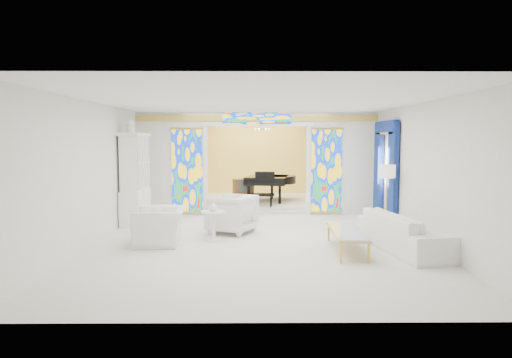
{
  "coord_description": "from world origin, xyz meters",
  "views": [
    {
      "loc": [
        -0.13,
        -11.35,
        2.22
      ],
      "look_at": [
        -0.04,
        0.2,
        1.21
      ],
      "focal_mm": 32.0,
      "sensor_mm": 36.0,
      "label": 1
    }
  ],
  "objects_px": {
    "sofa": "(406,232)",
    "grand_piano": "(271,180)",
    "china_cabinet": "(135,179)",
    "armchair_right": "(231,214)",
    "coffee_table": "(347,232)",
    "tv_console": "(243,187)",
    "armchair_left": "(160,226)"
  },
  "relations": [
    {
      "from": "armchair_right",
      "to": "coffee_table",
      "type": "height_order",
      "value": "armchair_right"
    },
    {
      "from": "armchair_right",
      "to": "grand_piano",
      "type": "xyz_separation_m",
      "value": [
        1.12,
        4.4,
        0.4
      ]
    },
    {
      "from": "armchair_right",
      "to": "sofa",
      "type": "relative_size",
      "value": 0.39
    },
    {
      "from": "coffee_table",
      "to": "sofa",
      "type": "bearing_deg",
      "value": 3.43
    },
    {
      "from": "china_cabinet",
      "to": "armchair_right",
      "type": "distance_m",
      "value": 2.96
    },
    {
      "from": "china_cabinet",
      "to": "armchair_left",
      "type": "bearing_deg",
      "value": -64.84
    },
    {
      "from": "china_cabinet",
      "to": "armchair_right",
      "type": "bearing_deg",
      "value": -25.99
    },
    {
      "from": "armchair_left",
      "to": "tv_console",
      "type": "xyz_separation_m",
      "value": [
        1.66,
        5.41,
        0.28
      ]
    },
    {
      "from": "coffee_table",
      "to": "grand_piano",
      "type": "height_order",
      "value": "grand_piano"
    },
    {
      "from": "china_cabinet",
      "to": "armchair_left",
      "type": "xyz_separation_m",
      "value": [
        1.12,
        -2.39,
        -0.79
      ]
    },
    {
      "from": "armchair_left",
      "to": "tv_console",
      "type": "height_order",
      "value": "tv_console"
    },
    {
      "from": "sofa",
      "to": "tv_console",
      "type": "distance_m",
      "value": 6.9
    },
    {
      "from": "china_cabinet",
      "to": "tv_console",
      "type": "bearing_deg",
      "value": 47.36
    },
    {
      "from": "china_cabinet",
      "to": "grand_piano",
      "type": "relative_size",
      "value": 1.05
    },
    {
      "from": "sofa",
      "to": "coffee_table",
      "type": "bearing_deg",
      "value": 83.45
    },
    {
      "from": "armchair_left",
      "to": "coffee_table",
      "type": "xyz_separation_m",
      "value": [
        3.83,
        -0.66,
        0.01
      ]
    },
    {
      "from": "china_cabinet",
      "to": "armchair_right",
      "type": "height_order",
      "value": "china_cabinet"
    },
    {
      "from": "sofa",
      "to": "grand_piano",
      "type": "distance_m",
      "value": 6.62
    },
    {
      "from": "china_cabinet",
      "to": "coffee_table",
      "type": "bearing_deg",
      "value": -31.63
    },
    {
      "from": "sofa",
      "to": "tv_console",
      "type": "relative_size",
      "value": 3.48
    },
    {
      "from": "coffee_table",
      "to": "armchair_left",
      "type": "bearing_deg",
      "value": 170.21
    },
    {
      "from": "china_cabinet",
      "to": "grand_piano",
      "type": "distance_m",
      "value": 4.87
    },
    {
      "from": "coffee_table",
      "to": "tv_console",
      "type": "relative_size",
      "value": 2.65
    },
    {
      "from": "armchair_right",
      "to": "sofa",
      "type": "bearing_deg",
      "value": 89.29
    },
    {
      "from": "armchair_left",
      "to": "tv_console",
      "type": "bearing_deg",
      "value": 158.96
    },
    {
      "from": "tv_console",
      "to": "armchair_left",
      "type": "bearing_deg",
      "value": -121.46
    },
    {
      "from": "armchair_right",
      "to": "sofa",
      "type": "distance_m",
      "value": 3.98
    },
    {
      "from": "coffee_table",
      "to": "grand_piano",
      "type": "distance_m",
      "value": 6.34
    },
    {
      "from": "coffee_table",
      "to": "tv_console",
      "type": "distance_m",
      "value": 6.46
    },
    {
      "from": "china_cabinet",
      "to": "armchair_left",
      "type": "relative_size",
      "value": 2.33
    },
    {
      "from": "coffee_table",
      "to": "tv_console",
      "type": "xyz_separation_m",
      "value": [
        -2.18,
        6.07,
        0.26
      ]
    },
    {
      "from": "china_cabinet",
      "to": "coffee_table",
      "type": "distance_m",
      "value": 5.87
    }
  ]
}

